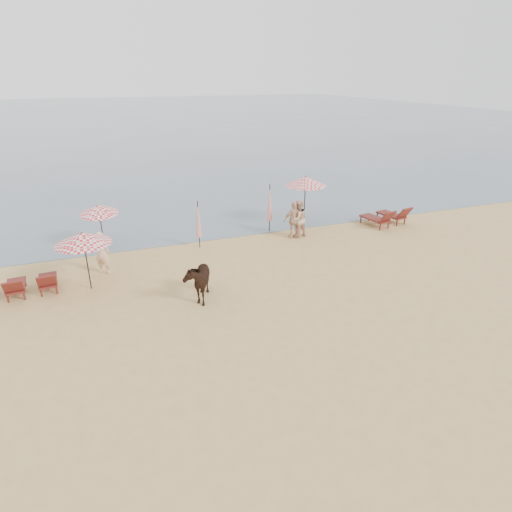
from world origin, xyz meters
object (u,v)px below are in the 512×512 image
(lounger_cluster_left, at_px, (15,286))
(beachgoer_left, at_px, (102,253))
(umbrella_open_left_a, at_px, (83,238))
(beachgoer_right_b, at_px, (294,220))
(umbrella_open_right, at_px, (306,181))
(umbrella_closed_right, at_px, (270,202))
(cow, at_px, (198,279))
(umbrella_open_left_b, at_px, (99,209))
(umbrella_closed_left, at_px, (198,219))
(beachgoer_right_a, at_px, (298,219))
(lounger_cluster_right, at_px, (387,216))

(lounger_cluster_left, bearing_deg, beachgoer_left, 13.76)
(umbrella_open_left_a, xyz_separation_m, beachgoer_right_b, (9.59, 2.31, -1.14))
(beachgoer_left, distance_m, beachgoer_right_b, 9.10)
(umbrella_open_right, height_order, umbrella_closed_right, umbrella_open_right)
(umbrella_closed_right, bearing_deg, beachgoer_left, -164.34)
(cow, relative_size, beachgoer_left, 1.02)
(lounger_cluster_left, xyz_separation_m, umbrella_closed_right, (11.39, 3.35, 1.11))
(lounger_cluster_left, relative_size, beachgoer_left, 1.63)
(lounger_cluster_left, distance_m, umbrella_open_right, 14.15)
(umbrella_open_left_b, distance_m, umbrella_closed_left, 4.53)
(lounger_cluster_left, height_order, umbrella_open_right, umbrella_open_right)
(umbrella_open_left_a, xyz_separation_m, cow, (3.69, -2.16, -1.29))
(umbrella_closed_right, bearing_deg, umbrella_open_right, 8.19)
(lounger_cluster_left, height_order, umbrella_closed_right, umbrella_closed_right)
(umbrella_open_left_b, height_order, umbrella_closed_left, umbrella_closed_left)
(umbrella_open_left_a, bearing_deg, umbrella_open_right, 26.82)
(umbrella_open_left_a, height_order, beachgoer_right_a, umbrella_open_left_a)
(beachgoer_left, relative_size, beachgoer_right_a, 0.95)
(umbrella_closed_left, bearing_deg, umbrella_open_left_b, 160.32)
(umbrella_closed_left, bearing_deg, umbrella_open_left_a, -151.41)
(umbrella_open_right, bearing_deg, umbrella_closed_right, -159.75)
(lounger_cluster_left, xyz_separation_m, beachgoer_right_b, (12.17, 2.04, 0.49))
(beachgoer_right_a, bearing_deg, beachgoer_left, -6.67)
(lounger_cluster_right, xyz_separation_m, cow, (-11.43, -4.48, 0.27))
(lounger_cluster_left, bearing_deg, beachgoer_right_b, 5.10)
(umbrella_open_left_a, height_order, beachgoer_left, umbrella_open_left_a)
(umbrella_open_left_b, xyz_separation_m, umbrella_open_right, (10.31, -0.25, 0.51))
(umbrella_open_left_a, bearing_deg, lounger_cluster_right, 15.82)
(umbrella_closed_left, bearing_deg, beachgoer_right_b, -4.20)
(beachgoer_left, xyz_separation_m, beachgoer_right_a, (9.29, 1.05, 0.05))
(umbrella_open_right, relative_size, beachgoer_right_b, 1.45)
(lounger_cluster_right, distance_m, beachgoer_right_b, 5.54)
(lounger_cluster_right, distance_m, beachgoer_right_a, 5.31)
(cow, distance_m, beachgoer_right_a, 7.63)
(umbrella_open_left_b, bearing_deg, beachgoer_left, -105.74)
(lounger_cluster_right, xyz_separation_m, beachgoer_right_b, (-5.53, -0.00, 0.42))
(beachgoer_right_b, bearing_deg, lounger_cluster_right, -176.07)
(umbrella_open_right, bearing_deg, cow, -127.99)
(beachgoer_left, bearing_deg, umbrella_open_left_a, 95.49)
(umbrella_open_left_a, xyz_separation_m, beachgoer_left, (0.55, 1.30, -1.16))
(lounger_cluster_left, relative_size, umbrella_open_left_b, 1.34)
(umbrella_open_right, xyz_separation_m, umbrella_closed_right, (-2.13, -0.31, -0.86))
(lounger_cluster_right, bearing_deg, beachgoer_right_b, 169.12)
(umbrella_closed_left, height_order, beachgoer_right_a, umbrella_closed_left)
(umbrella_open_left_b, bearing_deg, umbrella_closed_right, -17.70)
(umbrella_open_left_a, height_order, umbrella_open_left_b, umbrella_open_left_a)
(umbrella_open_left_a, height_order, umbrella_open_right, umbrella_open_right)
(umbrella_closed_right, xyz_separation_m, beachgoer_left, (-8.27, -2.32, -0.64))
(umbrella_open_right, xyz_separation_m, beachgoer_right_a, (-1.12, -1.58, -1.45))
(umbrella_open_left_b, relative_size, beachgoer_right_a, 1.15)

